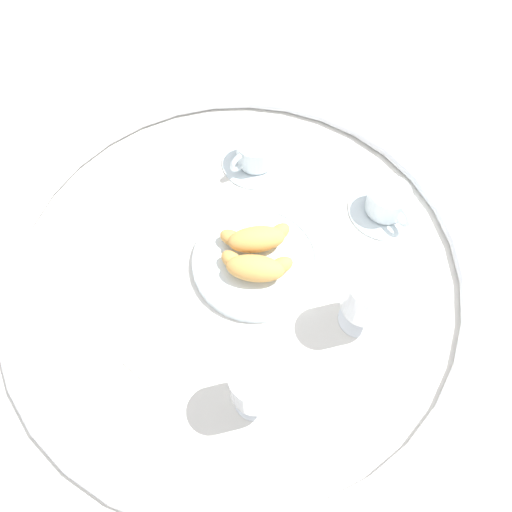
# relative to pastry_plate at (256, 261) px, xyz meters

# --- Properties ---
(ground_plane) EXTENTS (2.20, 2.20, 0.00)m
(ground_plane) POSITION_rel_pastry_plate_xyz_m (-0.03, -0.03, -0.01)
(ground_plane) COLOR silver
(table_chrome_rim) EXTENTS (0.82, 0.82, 0.02)m
(table_chrome_rim) POSITION_rel_pastry_plate_xyz_m (-0.03, -0.03, 0.00)
(table_chrome_rim) COLOR silver
(table_chrome_rim) RESTS_ON ground_plane
(pastry_plate) EXTENTS (0.23, 0.23, 0.02)m
(pastry_plate) POSITION_rel_pastry_plate_xyz_m (0.00, 0.00, 0.00)
(pastry_plate) COLOR silver
(pastry_plate) RESTS_ON ground_plane
(croissant_large) EXTENTS (0.14, 0.07, 0.04)m
(croissant_large) POSITION_rel_pastry_plate_xyz_m (0.01, -0.02, 0.03)
(croissant_large) COLOR #D6994C
(croissant_large) RESTS_ON pastry_plate
(croissant_small) EXTENTS (0.13, 0.09, 0.04)m
(croissant_small) POSITION_rel_pastry_plate_xyz_m (-0.01, 0.03, 0.03)
(croissant_small) COLOR #D6994C
(croissant_small) RESTS_ON pastry_plate
(coffee_cup_near) EXTENTS (0.14, 0.14, 0.06)m
(coffee_cup_near) POSITION_rel_pastry_plate_xyz_m (-0.06, 0.22, 0.02)
(coffee_cup_near) COLOR silver
(coffee_cup_near) RESTS_ON ground_plane
(coffee_cup_far) EXTENTS (0.14, 0.14, 0.06)m
(coffee_cup_far) POSITION_rel_pastry_plate_xyz_m (0.21, 0.17, 0.02)
(coffee_cup_far) COLOR silver
(coffee_cup_far) RESTS_ON ground_plane
(juice_glass_left) EXTENTS (0.08, 0.08, 0.14)m
(juice_glass_left) POSITION_rel_pastry_plate_xyz_m (0.06, -0.23, 0.08)
(juice_glass_left) COLOR white
(juice_glass_left) RESTS_ON ground_plane
(juice_glass_right) EXTENTS (0.08, 0.08, 0.14)m
(juice_glass_right) POSITION_rel_pastry_plate_xyz_m (0.19, -0.06, 0.09)
(juice_glass_right) COLOR white
(juice_glass_right) RESTS_ON ground_plane
(folded_napkin) EXTENTS (0.14, 0.14, 0.01)m
(folded_napkin) POSITION_rel_pastry_plate_xyz_m (-0.11, -0.19, -0.01)
(folded_napkin) COLOR silver
(folded_napkin) RESTS_ON ground_plane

